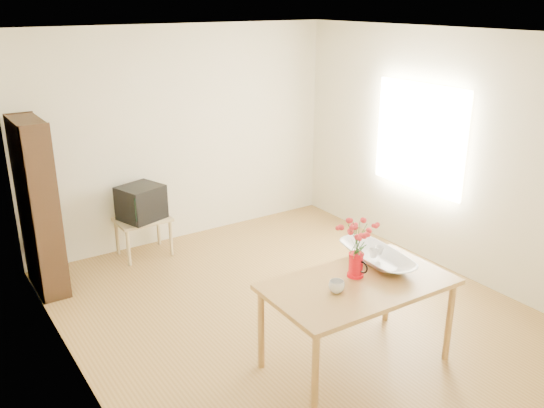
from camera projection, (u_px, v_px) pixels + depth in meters
room at (293, 181)px, 5.23m from camera, size 4.50×4.50×4.50m
table at (358, 291)px, 4.59m from camera, size 1.51×0.89×0.75m
tv_stand at (143, 224)px, 6.70m from camera, size 0.60×0.45×0.46m
bookshelf at (39, 213)px, 5.78m from camera, size 0.28×0.70×1.80m
pitcher at (356, 266)px, 4.63m from camera, size 0.14×0.21×0.21m
flowers at (357, 236)px, 4.54m from camera, size 0.23×0.23×0.33m
mug at (337, 287)px, 4.39m from camera, size 0.17×0.17×0.10m
bowl at (378, 234)px, 4.84m from camera, size 0.60×0.60×0.51m
teacup_a at (374, 240)px, 4.83m from camera, size 0.08×0.08×0.07m
teacup_b at (380, 238)px, 4.90m from camera, size 0.09×0.09×0.06m
television at (141, 202)px, 6.62m from camera, size 0.56×0.54×0.39m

